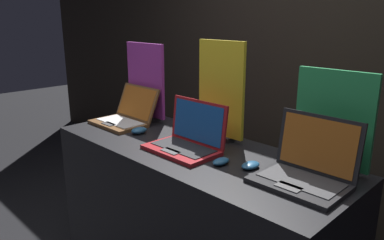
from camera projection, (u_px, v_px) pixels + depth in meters
wall_back at (323, 41)px, 2.70m from camera, size 8.00×0.05×2.80m
display_counter at (192, 227)px, 2.05m from camera, size 1.66×0.63×0.92m
laptop_front at (126, 115)px, 2.36m from camera, size 0.35×0.32×0.22m
mouse_front at (139, 130)px, 2.16m from camera, size 0.07×0.10×0.04m
promo_stand_front at (146, 83)px, 2.42m from camera, size 0.35×0.07×0.49m
laptop_middle at (187, 139)px, 1.89m from camera, size 0.37×0.26×0.24m
mouse_middle at (221, 161)px, 1.71m from camera, size 0.06×0.09×0.03m
promo_stand_middle at (221, 93)px, 2.01m from camera, size 0.31×0.07×0.54m
laptop_back at (306, 168)px, 1.52m from camera, size 0.36×0.29×0.27m
mouse_back at (251, 165)px, 1.67m from camera, size 0.07×0.10×0.03m
promo_stand_back at (333, 123)px, 1.62m from camera, size 0.35×0.07×0.44m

